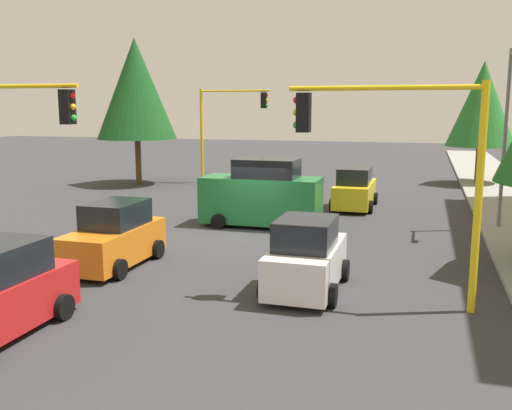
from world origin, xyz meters
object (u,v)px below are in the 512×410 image
(traffic_signal_far_right, at_px, (227,117))
(car_yellow, at_px, (355,190))
(traffic_signal_near_right, at_px, (1,138))
(traffic_signal_near_left, at_px, (398,149))
(street_lamp_curbside, at_px, (508,120))
(car_white, at_px, (306,258))
(car_orange, at_px, (114,237))
(delivery_van_green, at_px, (262,195))
(tree_opposite_side, at_px, (136,89))
(tree_roadside_far, at_px, (482,104))

(traffic_signal_far_right, height_order, car_yellow, traffic_signal_far_right)
(traffic_signal_near_right, bearing_deg, traffic_signal_far_right, -179.83)
(traffic_signal_near_left, height_order, street_lamp_curbside, street_lamp_curbside)
(car_white, distance_m, car_yellow, 12.90)
(traffic_signal_near_right, bearing_deg, car_orange, 110.12)
(traffic_signal_near_left, relative_size, delivery_van_green, 1.13)
(traffic_signal_near_right, distance_m, car_white, 9.58)
(traffic_signal_near_right, distance_m, car_yellow, 16.26)
(car_yellow, bearing_deg, tree_opposite_side, -108.28)
(traffic_signal_near_left, distance_m, tree_opposite_side, 24.61)
(traffic_signal_far_right, relative_size, street_lamp_curbside, 0.85)
(traffic_signal_near_left, distance_m, car_white, 3.74)
(car_yellow, bearing_deg, tree_roadside_far, 149.04)
(traffic_signal_near_left, height_order, tree_opposite_side, tree_opposite_side)
(tree_opposite_side, bearing_deg, traffic_signal_near_right, 16.47)
(street_lamp_curbside, height_order, delivery_van_green, street_lamp_curbside)
(delivery_van_green, relative_size, car_orange, 1.24)
(street_lamp_curbside, distance_m, car_yellow, 7.94)
(car_orange, bearing_deg, traffic_signal_far_right, -170.91)
(traffic_signal_near_left, xyz_separation_m, tree_opposite_side, (-18.00, -16.66, 2.07))
(street_lamp_curbside, bearing_deg, traffic_signal_near_right, -57.14)
(delivery_van_green, xyz_separation_m, car_orange, (6.91, -2.70, -0.39))
(tree_opposite_side, height_order, car_yellow, tree_opposite_side)
(street_lamp_curbside, relative_size, tree_roadside_far, 0.92)
(delivery_van_green, distance_m, car_orange, 7.43)
(car_white, bearing_deg, street_lamp_curbside, 147.69)
(street_lamp_curbside, relative_size, tree_opposite_side, 0.78)
(tree_roadside_far, distance_m, car_orange, 26.28)
(tree_roadside_far, bearing_deg, car_yellow, -30.96)
(car_white, bearing_deg, delivery_van_green, -155.73)
(traffic_signal_near_right, xyz_separation_m, car_yellow, (-13.34, 8.78, -3.04))
(street_lamp_curbside, height_order, car_white, street_lamp_curbside)
(traffic_signal_near_right, height_order, traffic_signal_near_left, traffic_signal_near_right)
(tree_opposite_side, bearing_deg, delivery_van_green, 47.70)
(delivery_van_green, height_order, car_orange, delivery_van_green)
(traffic_signal_near_right, distance_m, delivery_van_green, 10.16)
(traffic_signal_near_left, bearing_deg, traffic_signal_near_right, -90.00)
(traffic_signal_near_right, height_order, car_yellow, traffic_signal_near_right)
(traffic_signal_near_right, height_order, car_white, traffic_signal_near_right)
(tree_opposite_side, bearing_deg, car_white, 39.35)
(traffic_signal_near_left, height_order, delivery_van_green, traffic_signal_near_left)
(tree_roadside_far, bearing_deg, car_white, -14.52)
(tree_roadside_far, bearing_deg, traffic_signal_near_right, -32.31)
(car_orange, relative_size, car_yellow, 0.93)
(car_white, bearing_deg, tree_opposite_side, -140.65)
(traffic_signal_near_right, bearing_deg, street_lamp_curbside, 122.86)
(tree_roadside_far, bearing_deg, delivery_van_green, -30.73)
(traffic_signal_far_right, bearing_deg, tree_roadside_far, 104.71)
(street_lamp_curbside, bearing_deg, tree_opposite_side, -112.55)
(car_yellow, bearing_deg, traffic_signal_near_left, 10.83)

